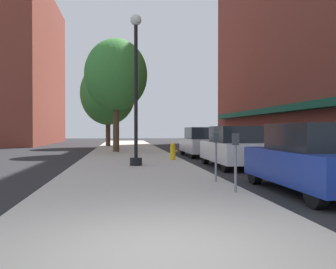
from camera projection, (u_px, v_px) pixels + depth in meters
ground_plane at (194, 154)px, 22.49m from camera, size 90.00×90.00×0.00m
sidewalk_slab at (129, 153)px, 22.97m from camera, size 4.80×50.00×0.12m
building_far_background at (24, 69)px, 39.33m from camera, size 6.80×18.00×16.25m
lamppost at (136, 87)px, 14.13m from camera, size 0.48×0.48×5.90m
fire_hydrant at (173, 151)px, 17.03m from camera, size 0.33×0.26×0.79m
parking_meter_near at (236, 155)px, 8.05m from camera, size 0.14×0.09×1.31m
parking_meter_far at (216, 151)px, 9.73m from camera, size 0.14×0.09×1.31m
tree_near at (116, 75)px, 23.28m from camera, size 4.03×4.03×7.26m
tree_mid at (108, 93)px, 31.53m from camera, size 4.78×4.78×7.34m
car_blue at (312, 160)px, 8.55m from camera, size 1.80×4.30×1.66m
car_white at (234, 147)px, 14.54m from camera, size 1.80×4.30×1.66m
car_silver at (201, 142)px, 20.55m from camera, size 1.80×4.30×1.66m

